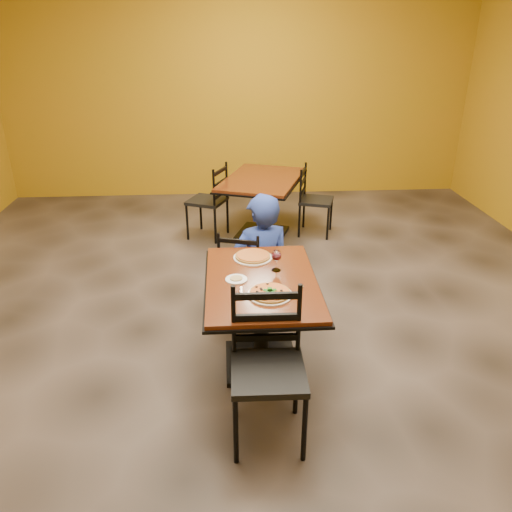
{
  "coord_description": "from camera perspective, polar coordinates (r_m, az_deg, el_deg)",
  "views": [
    {
      "loc": [
        -0.26,
        -3.69,
        2.41
      ],
      "look_at": [
        -0.03,
        -0.3,
        0.85
      ],
      "focal_mm": 34.7,
      "sensor_mm": 36.0,
      "label": 1
    }
  ],
  "objects": [
    {
      "name": "dip",
      "position": [
        3.6,
        -2.29,
        -2.58
      ],
      "size": [
        0.09,
        0.09,
        0.01
      ],
      "primitive_type": "cylinder",
      "color": "#A58750",
      "rests_on": "side_plate"
    },
    {
      "name": "pizza_far",
      "position": [
        3.94,
        -0.37,
        0.03
      ],
      "size": [
        0.28,
        0.28,
        0.02
      ],
      "primitive_type": "cylinder",
      "color": "gold",
      "rests_on": "plate_far"
    },
    {
      "name": "plate_far",
      "position": [
        3.94,
        -0.37,
        -0.18
      ],
      "size": [
        0.31,
        0.31,
        0.01
      ],
      "primitive_type": "cylinder",
      "color": "white",
      "rests_on": "table_main"
    },
    {
      "name": "fork",
      "position": [
        3.43,
        -1.69,
        -4.33
      ],
      "size": [
        0.02,
        0.19,
        0.0
      ],
      "primitive_type": "cube",
      "rotation": [
        0.0,
        0.0,
        -0.01
      ],
      "color": "silver",
      "rests_on": "table_main"
    },
    {
      "name": "chair_main_far",
      "position": [
        4.48,
        -1.45,
        -1.71
      ],
      "size": [
        0.48,
        0.48,
        0.85
      ],
      "primitive_type": null,
      "rotation": [
        0.0,
        0.0,
        2.84
      ],
      "color": "black",
      "rests_on": "floor"
    },
    {
      "name": "chair_main_near",
      "position": [
        3.1,
        1.42,
        -13.38
      ],
      "size": [
        0.46,
        0.46,
        1.0
      ],
      "primitive_type": null,
      "rotation": [
        0.0,
        0.0,
        -0.02
      ],
      "color": "black",
      "rests_on": "floor"
    },
    {
      "name": "chair_second_right",
      "position": [
        6.32,
        6.97,
        6.32
      ],
      "size": [
        0.5,
        0.5,
        0.88
      ],
      "primitive_type": null,
      "rotation": [
        0.0,
        0.0,
        1.25
      ],
      "color": "black",
      "rests_on": "floor"
    },
    {
      "name": "pizza_main",
      "position": [
        3.4,
        1.63,
        -4.24
      ],
      "size": [
        0.28,
        0.28,
        0.02
      ],
      "primitive_type": "cylinder",
      "color": "#9B0B0B",
      "rests_on": "plate_main"
    },
    {
      "name": "chair_second_left",
      "position": [
        6.21,
        -5.68,
        6.31
      ],
      "size": [
        0.56,
        0.56,
        0.93
      ],
      "primitive_type": null,
      "rotation": [
        0.0,
        0.0,
        -1.99
      ],
      "color": "black",
      "rests_on": "floor"
    },
    {
      "name": "plate_main",
      "position": [
        3.4,
        1.62,
        -4.47
      ],
      "size": [
        0.31,
        0.31,
        0.01
      ],
      "primitive_type": "cylinder",
      "color": "white",
      "rests_on": "table_main"
    },
    {
      "name": "diner",
      "position": [
        4.52,
        0.6,
        0.47
      ],
      "size": [
        0.64,
        0.5,
        1.12
      ],
      "primitive_type": "imported",
      "rotation": [
        0.0,
        0.0,
        3.37
      ],
      "color": "navy",
      "rests_on": "floor"
    },
    {
      "name": "table_main",
      "position": [
        3.7,
        0.63,
        -5.41
      ],
      "size": [
        0.83,
        1.23,
        0.75
      ],
      "color": "#57270D",
      "rests_on": "floor"
    },
    {
      "name": "wall_back",
      "position": [
        7.75,
        -2.04,
        17.92
      ],
      "size": [
        7.0,
        0.01,
        3.0
      ],
      "primitive_type": "cube",
      "color": "#AC7613",
      "rests_on": "ground"
    },
    {
      "name": "wine_glass",
      "position": [
        3.71,
        2.36,
        -0.41
      ],
      "size": [
        0.08,
        0.08,
        0.18
      ],
      "primitive_type": null,
      "color": "white",
      "rests_on": "table_main"
    },
    {
      "name": "side_plate",
      "position": [
        3.61,
        -2.29,
        -2.7
      ],
      "size": [
        0.16,
        0.16,
        0.01
      ],
      "primitive_type": "cylinder",
      "color": "white",
      "rests_on": "table_main"
    },
    {
      "name": "floor",
      "position": [
        4.42,
        0.09,
        -8.41
      ],
      "size": [
        7.0,
        8.0,
        0.01
      ],
      "primitive_type": "cube",
      "color": "black",
      "rests_on": "ground"
    },
    {
      "name": "knife",
      "position": [
        3.45,
        4.93,
        -4.18
      ],
      "size": [
        0.11,
        0.19,
        0.0
      ],
      "primitive_type": "cube",
      "rotation": [
        0.0,
        0.0,
        -0.46
      ],
      "color": "silver",
      "rests_on": "table_main"
    },
    {
      "name": "table_second",
      "position": [
        6.2,
        0.71,
        7.29
      ],
      "size": [
        1.27,
        1.52,
        0.75
      ],
      "rotation": [
        0.0,
        0.0,
        -0.35
      ],
      "color": "#57270D",
      "rests_on": "floor"
    }
  ]
}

